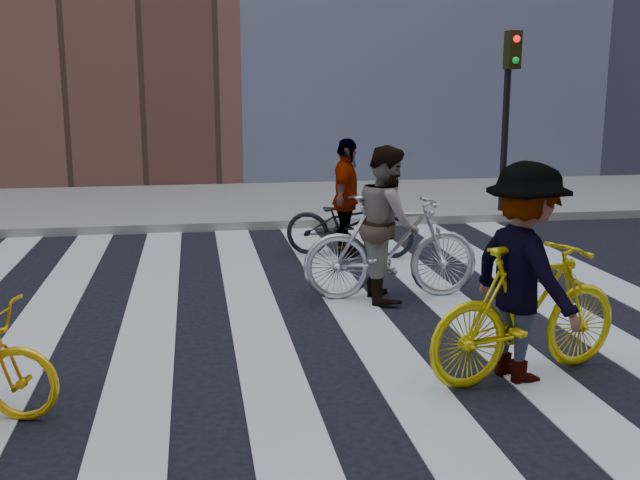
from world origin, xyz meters
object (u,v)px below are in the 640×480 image
object	(u,v)px
bike_yellow_right	(528,311)
bike_dark_rear	(349,223)
bike_silver_mid	(391,247)
rider_right	(524,273)
traffic_signal	(509,92)
rider_rear	(346,198)
rider_mid	(387,223)

from	to	relation	value
bike_yellow_right	bike_dark_rear	world-z (taller)	bike_yellow_right
bike_silver_mid	rider_right	bearing A→B (deg)	-167.19
traffic_signal	bike_silver_mid	bearing A→B (deg)	-125.78
bike_dark_rear	rider_rear	xyz separation A→B (m)	(-0.05, 0.00, 0.36)
rider_mid	rider_right	world-z (taller)	rider_right
traffic_signal	rider_rear	distance (m)	4.46
bike_dark_rear	rider_rear	world-z (taller)	rider_rear
bike_silver_mid	rider_right	xyz separation A→B (m)	(0.45, -2.49, 0.31)
bike_silver_mid	rider_right	size ratio (longest dim) A/B	1.11
rider_rear	rider_mid	bearing A→B (deg)	-158.11
bike_yellow_right	rider_mid	xyz separation A→B (m)	(-0.55, 2.49, 0.30)
bike_silver_mid	rider_right	distance (m)	2.55
bike_silver_mid	bike_dark_rear	size ratio (longest dim) A/B	1.09
traffic_signal	bike_silver_mid	distance (m)	5.98
traffic_signal	rider_right	bearing A→B (deg)	-112.12
rider_mid	rider_rear	world-z (taller)	rider_mid
rider_mid	bike_yellow_right	bearing A→B (deg)	-164.98
bike_silver_mid	rider_rear	size ratio (longest dim) A/B	1.19
rider_rear	bike_silver_mid	bearing A→B (deg)	-156.81
bike_dark_rear	bike_yellow_right	bearing A→B (deg)	-152.35
bike_yellow_right	rider_mid	world-z (taller)	rider_mid
bike_silver_mid	rider_mid	world-z (taller)	rider_mid
rider_right	rider_rear	bearing A→B (deg)	-9.01
bike_yellow_right	rider_right	world-z (taller)	rider_right
rider_right	rider_rear	world-z (taller)	rider_right
traffic_signal	bike_silver_mid	size ratio (longest dim) A/B	1.65
bike_silver_mid	traffic_signal	bearing A→B (deg)	-33.23
rider_right	bike_yellow_right	bearing A→B (deg)	-105.41
bike_yellow_right	bike_silver_mid	bearing A→B (deg)	-4.05
bike_silver_mid	rider_mid	size ratio (longest dim) A/B	1.14
traffic_signal	bike_dark_rear	size ratio (longest dim) A/B	1.81
bike_dark_rear	traffic_signal	bearing A→B (deg)	-32.62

